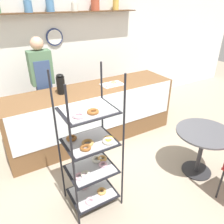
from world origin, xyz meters
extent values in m
plane|color=gray|center=(0.00, 0.00, 0.00)|extent=(14.00, 14.00, 0.00)
cube|color=white|center=(0.00, 2.21, 1.35)|extent=(10.00, 0.06, 2.70)
cube|color=#4C331E|center=(0.00, 2.06, 2.09)|extent=(2.99, 0.24, 0.02)
cylinder|color=#4C7FB2|center=(-0.61, 2.06, 2.19)|extent=(0.13, 0.13, 0.18)
cylinder|color=#4C7FB2|center=(-0.24, 2.06, 2.21)|extent=(0.14, 0.14, 0.21)
cylinder|color=silver|center=(0.21, 2.06, 2.17)|extent=(0.12, 0.12, 0.14)
sphere|color=silver|center=(0.21, 2.06, 2.26)|extent=(0.06, 0.06, 0.06)
cylinder|color=#B24C33|center=(0.63, 2.06, 2.21)|extent=(0.16, 0.16, 0.21)
cylinder|color=gold|center=(1.09, 2.06, 2.20)|extent=(0.12, 0.12, 0.19)
cylinder|color=navy|center=(-0.20, 2.16, 1.66)|extent=(0.31, 0.03, 0.31)
cylinder|color=white|center=(-0.20, 2.14, 1.66)|extent=(0.27, 0.00, 0.27)
cube|color=brown|center=(0.00, 1.03, 0.49)|extent=(2.95, 0.74, 0.97)
cube|color=silver|center=(0.00, 0.66, 0.66)|extent=(2.83, 0.01, 0.62)
cylinder|color=black|center=(-0.94, -0.49, 0.85)|extent=(0.02, 0.02, 1.71)
cylinder|color=black|center=(-0.36, -0.49, 0.85)|extent=(0.02, 0.02, 1.71)
cylinder|color=black|center=(-0.94, -0.02, 0.85)|extent=(0.02, 0.02, 1.71)
cylinder|color=black|center=(-0.36, -0.02, 0.85)|extent=(0.02, 0.02, 1.71)
cube|color=black|center=(-0.65, -0.25, 0.12)|extent=(0.55, 0.45, 0.01)
cube|color=silver|center=(-0.65, -0.25, 0.13)|extent=(0.49, 0.40, 0.01)
torus|color=#EAB2C1|center=(-0.71, -0.12, 0.15)|extent=(0.13, 0.13, 0.03)
torus|color=#EAB2C1|center=(-0.74, -0.38, 0.16)|extent=(0.12, 0.12, 0.04)
torus|color=tan|center=(-0.55, -0.32, 0.16)|extent=(0.12, 0.12, 0.04)
cube|color=black|center=(-0.65, -0.25, 0.51)|extent=(0.55, 0.45, 0.01)
cube|color=silver|center=(-0.65, -0.25, 0.52)|extent=(0.49, 0.40, 0.01)
torus|color=#EAB2C1|center=(-0.82, -0.33, 0.54)|extent=(0.12, 0.12, 0.03)
torus|color=silver|center=(-0.76, -0.33, 0.55)|extent=(0.11, 0.11, 0.04)
torus|color=silver|center=(-0.53, -0.17, 0.55)|extent=(0.13, 0.13, 0.03)
torus|color=tan|center=(-0.47, -0.19, 0.55)|extent=(0.12, 0.12, 0.04)
torus|color=#EAB2C1|center=(-0.51, -0.29, 0.54)|extent=(0.10, 0.10, 0.03)
cube|color=black|center=(-0.65, -0.25, 0.90)|extent=(0.55, 0.45, 0.01)
cube|color=silver|center=(-0.65, -0.25, 0.91)|extent=(0.49, 0.40, 0.01)
torus|color=brown|center=(-0.75, -0.37, 0.94)|extent=(0.12, 0.12, 0.04)
torus|color=silver|center=(-0.49, -0.39, 0.94)|extent=(0.13, 0.13, 0.04)
torus|color=tan|center=(-0.69, -0.30, 0.94)|extent=(0.13, 0.13, 0.03)
torus|color=gold|center=(-0.47, -0.35, 0.94)|extent=(0.12, 0.12, 0.04)
torus|color=brown|center=(-0.81, -0.13, 0.94)|extent=(0.12, 0.12, 0.03)
cube|color=black|center=(-0.65, -0.25, 1.29)|extent=(0.55, 0.45, 0.01)
cube|color=silver|center=(-0.65, -0.25, 1.31)|extent=(0.49, 0.40, 0.01)
torus|color=brown|center=(-0.64, -0.36, 1.33)|extent=(0.12, 0.12, 0.03)
torus|color=#EAB2C1|center=(-0.79, -0.36, 1.33)|extent=(0.13, 0.13, 0.03)
cube|color=#282833|center=(-0.66, 1.61, 0.50)|extent=(0.22, 0.19, 1.00)
cube|color=#4C7051|center=(-0.66, 1.61, 1.28)|extent=(0.37, 0.22, 0.56)
cube|color=#334770|center=(-0.66, 1.49, 1.18)|extent=(0.26, 0.01, 0.47)
sphere|color=tan|center=(-0.66, 1.61, 1.67)|extent=(0.21, 0.21, 0.21)
cylinder|color=#262628|center=(0.92, -0.57, 0.01)|extent=(0.42, 0.42, 0.02)
cylinder|color=#333338|center=(0.92, -0.57, 0.35)|extent=(0.06, 0.06, 0.66)
cylinder|color=#4C4C51|center=(0.92, -0.57, 0.69)|extent=(0.77, 0.77, 0.02)
cylinder|color=black|center=(0.75, -1.04, 0.23)|extent=(0.02, 0.02, 0.47)
cylinder|color=black|center=(-0.50, 1.07, 1.11)|extent=(0.13, 0.13, 0.27)
ellipsoid|color=black|center=(-0.50, 1.07, 1.27)|extent=(0.11, 0.11, 0.05)
cube|color=silver|center=(0.38, 1.00, 0.98)|extent=(0.39, 0.25, 0.01)
torus|color=#EAB2C1|center=(0.40, 1.03, 1.00)|extent=(0.12, 0.12, 0.03)
torus|color=tan|center=(0.41, 1.00, 1.00)|extent=(0.11, 0.11, 0.04)
torus|color=#EAB2C1|center=(0.36, 0.96, 1.00)|extent=(0.12, 0.12, 0.03)
torus|color=silver|center=(0.32, 0.94, 1.00)|extent=(0.12, 0.12, 0.03)
torus|color=silver|center=(0.27, 0.94, 1.01)|extent=(0.12, 0.12, 0.04)
torus|color=#EAB2C1|center=(0.39, 0.95, 1.00)|extent=(0.11, 0.11, 0.03)
camera|label=1|loc=(-1.44, -2.08, 2.31)|focal=35.00mm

